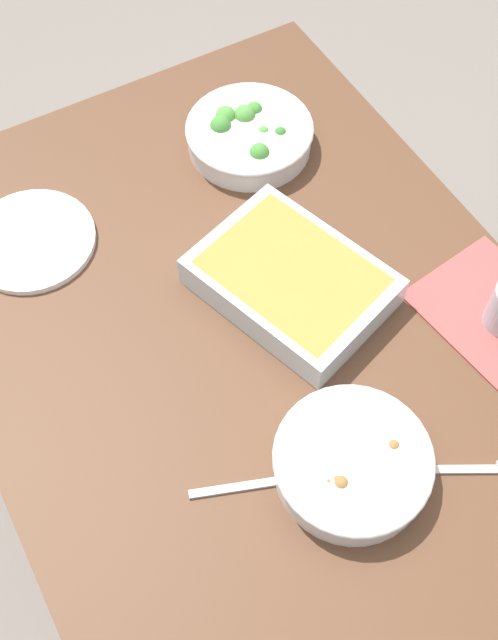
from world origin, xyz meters
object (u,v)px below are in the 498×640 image
object	(u,v)px
side_plate	(32,240)
spoon_by_stew	(268,482)
stew_bowl	(352,463)
broccoli_bowl	(249,134)
fork_on_table	(477,469)
baking_dish	(292,280)

from	to	relation	value
side_plate	spoon_by_stew	size ratio (longest dim) A/B	1.29
stew_bowl	spoon_by_stew	distance (m)	0.12
stew_bowl	broccoli_bowl	bearing A→B (deg)	163.22
fork_on_table	broccoli_bowl	bearing A→B (deg)	177.63
side_plate	spoon_by_stew	distance (m)	0.59
stew_bowl	fork_on_table	bearing A→B (deg)	60.81
broccoli_bowl	fork_on_table	bearing A→B (deg)	-2.37
broccoli_bowl	fork_on_table	size ratio (longest dim) A/B	1.45
stew_bowl	side_plate	bearing A→B (deg)	-158.09
baking_dish	side_plate	distance (m)	0.45
baking_dish	fork_on_table	bearing A→B (deg)	10.33
side_plate	spoon_by_stew	world-z (taller)	side_plate
broccoli_bowl	spoon_by_stew	xyz separation A→B (m)	(0.59, -0.30, -0.03)
side_plate	broccoli_bowl	bearing A→B (deg)	91.67
side_plate	fork_on_table	xyz separation A→B (m)	(0.70, 0.41, -0.00)
baking_dish	fork_on_table	xyz separation A→B (m)	(0.40, 0.07, -0.03)
stew_bowl	baking_dish	xyz separation A→B (m)	(-0.31, 0.09, 0.00)
baking_dish	spoon_by_stew	distance (m)	0.33
baking_dish	side_plate	size ratio (longest dim) A/B	1.61
stew_bowl	fork_on_table	xyz separation A→B (m)	(0.09, 0.16, -0.03)
stew_bowl	broccoli_bowl	size ratio (longest dim) A/B	0.96
stew_bowl	fork_on_table	size ratio (longest dim) A/B	1.39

